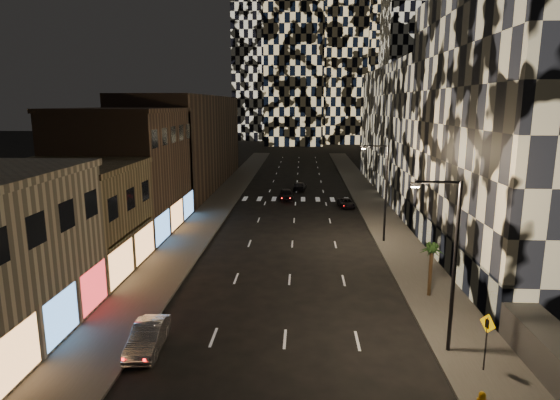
# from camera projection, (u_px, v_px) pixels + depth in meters

# --- Properties ---
(sidewalk_left) EXTENTS (4.00, 120.00, 0.15)m
(sidewalk_left) POSITION_uv_depth(u_px,v_px,m) (223.00, 198.00, 64.53)
(sidewalk_left) COLOR #47443F
(sidewalk_left) RESTS_ON ground
(sidewalk_right) EXTENTS (4.00, 120.00, 0.15)m
(sidewalk_right) POSITION_uv_depth(u_px,v_px,m) (369.00, 199.00, 63.58)
(sidewalk_right) COLOR #47443F
(sidewalk_right) RESTS_ON ground
(curb_left) EXTENTS (0.20, 120.00, 0.15)m
(curb_left) POSITION_uv_depth(u_px,v_px,m) (239.00, 198.00, 64.43)
(curb_left) COLOR #4C4C47
(curb_left) RESTS_ON ground
(curb_right) EXTENTS (0.20, 120.00, 0.15)m
(curb_right) POSITION_uv_depth(u_px,v_px,m) (354.00, 199.00, 63.68)
(curb_right) COLOR #4C4C47
(curb_right) RESTS_ON ground
(retail_tan) EXTENTS (10.00, 10.00, 8.00)m
(retail_tan) POSITION_uv_depth(u_px,v_px,m) (68.00, 221.00, 35.70)
(retail_tan) COLOR olive
(retail_tan) RESTS_ON ground
(retail_brown) EXTENTS (10.00, 15.00, 12.00)m
(retail_brown) POSITION_uv_depth(u_px,v_px,m) (127.00, 172.00, 47.53)
(retail_brown) COLOR brown
(retail_brown) RESTS_ON ground
(retail_filler_left) EXTENTS (10.00, 40.00, 14.00)m
(retail_filler_left) POSITION_uv_depth(u_px,v_px,m) (189.00, 142.00, 73.25)
(retail_filler_left) COLOR brown
(retail_filler_left) RESTS_ON ground
(midrise_right) EXTENTS (16.00, 25.00, 22.00)m
(midrise_right) POSITION_uv_depth(u_px,v_px,m) (551.00, 128.00, 35.95)
(midrise_right) COLOR #232326
(midrise_right) RESTS_ON ground
(midrise_base) EXTENTS (0.60, 25.00, 3.00)m
(midrise_base) POSITION_uv_depth(u_px,v_px,m) (441.00, 245.00, 38.23)
(midrise_base) COLOR #383838
(midrise_base) RESTS_ON ground
(plinth_right) EXTENTS (2.00, 8.00, 2.00)m
(plinth_right) POSITION_uv_depth(u_px,v_px,m) (556.00, 357.00, 22.16)
(plinth_right) COLOR #383838
(plinth_right) RESTS_ON ground
(midrise_filler_right) EXTENTS (16.00, 40.00, 18.00)m
(midrise_filler_right) POSITION_uv_depth(u_px,v_px,m) (434.00, 131.00, 68.15)
(midrise_filler_right) COLOR #232326
(midrise_filler_right) RESTS_ON ground
(streetlight_near) EXTENTS (2.55, 0.25, 9.00)m
(streetlight_near) POSITION_uv_depth(u_px,v_px,m) (450.00, 255.00, 23.46)
(streetlight_near) COLOR black
(streetlight_near) RESTS_ON sidewalk_right
(streetlight_far) EXTENTS (2.55, 0.25, 9.00)m
(streetlight_far) POSITION_uv_depth(u_px,v_px,m) (383.00, 186.00, 43.03)
(streetlight_far) COLOR black
(streetlight_far) RESTS_ON sidewalk_right
(car_silver_parked) EXTENTS (1.73, 4.38, 1.42)m
(car_silver_parked) POSITION_uv_depth(u_px,v_px,m) (148.00, 337.00, 24.68)
(car_silver_parked) COLOR #99989D
(car_silver_parked) RESTS_ON ground
(car_dark_midlane) EXTENTS (2.23, 4.52, 1.48)m
(car_dark_midlane) POSITION_uv_depth(u_px,v_px,m) (287.00, 195.00, 63.41)
(car_dark_midlane) COLOR black
(car_dark_midlane) RESTS_ON ground
(car_dark_oncoming) EXTENTS (2.07, 4.48, 1.27)m
(car_dark_oncoming) POSITION_uv_depth(u_px,v_px,m) (300.00, 186.00, 70.40)
(car_dark_oncoming) COLOR black
(car_dark_oncoming) RESTS_ON ground
(car_dark_rightlane) EXTENTS (2.13, 4.06, 1.09)m
(car_dark_rightlane) POSITION_uv_depth(u_px,v_px,m) (346.00, 203.00, 58.89)
(car_dark_rightlane) COLOR black
(car_dark_rightlane) RESTS_ON ground
(ped_sign) EXTENTS (0.41, 0.91, 2.90)m
(ped_sign) POSITION_uv_depth(u_px,v_px,m) (487.00, 332.00, 22.24)
(ped_sign) COLOR black
(ped_sign) RESTS_ON sidewalk_right
(palm_tree) EXTENTS (1.85, 1.86, 3.65)m
(palm_tree) POSITION_uv_depth(u_px,v_px,m) (432.00, 252.00, 30.91)
(palm_tree) COLOR #47331E
(palm_tree) RESTS_ON sidewalk_right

